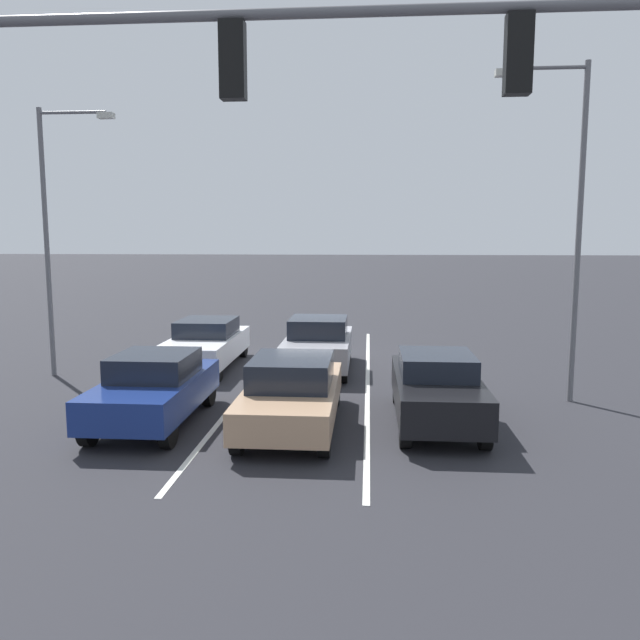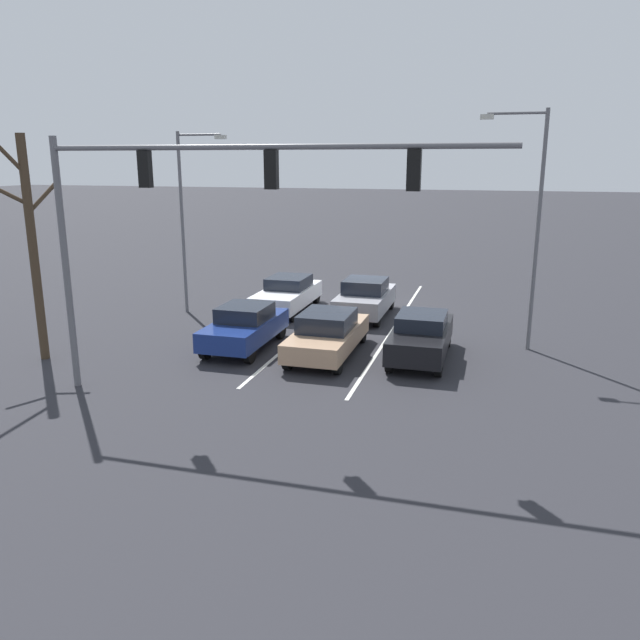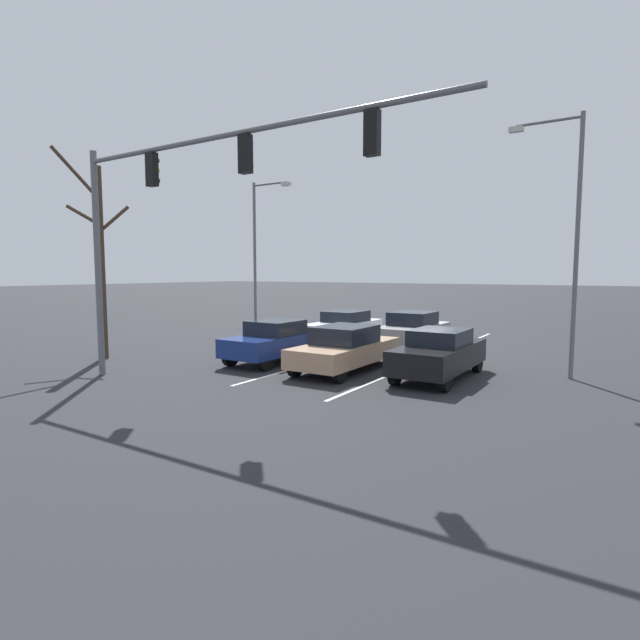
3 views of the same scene
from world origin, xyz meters
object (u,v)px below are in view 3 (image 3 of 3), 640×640
car_navy_rightlane_front (275,341)px  street_lamp_left_shoulder (569,227)px  car_white_rightlane_second (343,327)px  car_black_leftlane_front (439,353)px  bare_tree_near (99,256)px  traffic_signal_gantry (182,195)px  car_tan_midlane_front (345,348)px  car_gray_midlane_second (413,330)px  street_lamp_right_shoulder (259,249)px

car_navy_rightlane_front → street_lamp_left_shoulder: size_ratio=0.53×
car_white_rightlane_second → car_black_leftlane_front: bearing=140.6°
car_white_rightlane_second → bare_tree_near: (5.68, 8.92, 3.22)m
traffic_signal_gantry → car_black_leftlane_front: bearing=-135.9°
car_black_leftlane_front → car_tan_midlane_front: size_ratio=0.94×
car_gray_midlane_second → car_white_rightlane_second: bearing=-2.0°
car_black_leftlane_front → car_gray_midlane_second: bearing=-60.2°
car_tan_midlane_front → street_lamp_left_shoulder: size_ratio=0.59×
car_navy_rightlane_front → bare_tree_near: size_ratio=0.54×
car_black_leftlane_front → bare_tree_near: 13.15m
traffic_signal_gantry → car_tan_midlane_front: bearing=-116.4°
bare_tree_near → car_navy_rightlane_front: bearing=-153.7°
car_navy_rightlane_front → traffic_signal_gantry: traffic_signal_gantry is taller
car_tan_midlane_front → car_white_rightlane_second: 6.85m
car_black_leftlane_front → car_tan_midlane_front: bearing=9.1°
car_gray_midlane_second → street_lamp_left_shoulder: 8.09m
car_navy_rightlane_front → car_gray_midlane_second: (-3.15, -5.78, 0.02)m
car_navy_rightlane_front → street_lamp_left_shoulder: 10.60m
car_navy_rightlane_front → bare_tree_near: bare_tree_near is taller
car_white_rightlane_second → street_lamp_right_shoulder: street_lamp_right_shoulder is taller
traffic_signal_gantry → street_lamp_right_shoulder: (4.99, -9.35, -0.99)m
car_tan_midlane_front → street_lamp_right_shoulder: bearing=-31.0°
car_white_rightlane_second → bare_tree_near: bearing=57.5°
car_gray_midlane_second → car_black_leftlane_front: bearing=119.8°
car_navy_rightlane_front → car_white_rightlane_second: car_navy_rightlane_front is taller
car_white_rightlane_second → car_gray_midlane_second: 3.57m
car_tan_midlane_front → bare_tree_near: bare_tree_near is taller
car_tan_midlane_front → car_gray_midlane_second: (-0.10, -5.79, 0.05)m
car_tan_midlane_front → street_lamp_right_shoulder: (7.42, -4.46, 3.72)m
car_white_rightlane_second → bare_tree_near: 11.05m
car_navy_rightlane_front → car_gray_midlane_second: 6.59m
car_gray_midlane_second → street_lamp_right_shoulder: (7.52, 1.33, 3.67)m
street_lamp_right_shoulder → street_lamp_left_shoulder: bearing=172.5°
car_black_leftlane_front → car_white_rightlane_second: bearing=-39.4°
bare_tree_near → car_white_rightlane_second: bearing=-122.5°
car_black_leftlane_front → street_lamp_right_shoulder: size_ratio=0.58×
car_tan_midlane_front → car_white_rightlane_second: car_tan_midlane_front is taller
traffic_signal_gantry → street_lamp_left_shoulder: street_lamp_left_shoulder is taller
car_black_leftlane_front → traffic_signal_gantry: 9.05m
car_black_leftlane_front → street_lamp_left_shoulder: bearing=-147.2°
car_navy_rightlane_front → car_black_leftlane_front: (-6.18, -0.49, -0.00)m
car_tan_midlane_front → street_lamp_right_shoulder: 9.42m
car_black_leftlane_front → traffic_signal_gantry: bearing=44.1°
traffic_signal_gantry → street_lamp_right_shoulder: street_lamp_right_shoulder is taller
car_tan_midlane_front → bare_tree_near: bearing=18.2°
car_gray_midlane_second → bare_tree_near: size_ratio=0.55×
car_black_leftlane_front → street_lamp_left_shoulder: 5.56m
traffic_signal_gantry → car_white_rightlane_second: bearing=-84.6°
street_lamp_left_shoulder → traffic_signal_gantry: bearing=40.3°
car_navy_rightlane_front → street_lamp_right_shoulder: 7.25m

